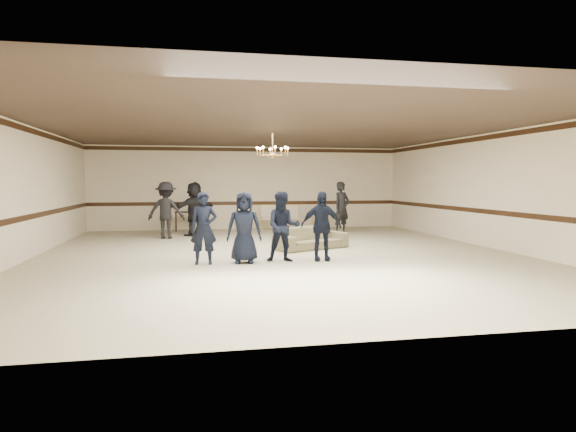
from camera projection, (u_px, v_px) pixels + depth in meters
The scene contains 16 objects.
room at pixel (279, 191), 12.49m from camera, with size 12.01×14.01×3.21m.
chair_rail at pixel (248, 203), 19.37m from camera, with size 12.00×0.02×0.14m, color black.
crown_molding at pixel (248, 150), 19.22m from camera, with size 12.00×0.02×0.14m, color black.
chandelier at pixel (273, 143), 13.38m from camera, with size 0.94×0.94×0.89m, color gold, non-canonical shape.
boy_a at pixel (204, 228), 11.01m from camera, with size 0.59×0.39×1.62m, color black.
boy_b at pixel (244, 227), 11.18m from camera, with size 0.79×0.51×1.62m, color black.
boy_c at pixel (283, 227), 11.36m from camera, with size 0.79×0.61×1.62m, color black.
boy_d at pixel (321, 226), 11.53m from camera, with size 0.95×0.39×1.62m, color black.
settee at pixel (311, 238), 13.57m from camera, with size 2.08×0.81×0.61m, color #686245.
adult_left at pixel (166, 210), 15.96m from camera, with size 1.19×0.68×1.84m, color black.
adult_mid at pixel (194, 209), 16.82m from camera, with size 1.71×0.54×1.84m, color black.
adult_right at pixel (342, 208), 17.41m from camera, with size 0.67×0.44×1.84m, color black.
banquet_chair_left at pixel (267, 218), 18.76m from camera, with size 0.45×0.45×0.93m, color beige, non-canonical shape.
banquet_chair_mid at pixel (293, 218), 18.95m from camera, with size 0.45×0.45×0.93m, color beige, non-canonical shape.
banquet_chair_right at pixel (318, 217), 19.15m from camera, with size 0.45×0.45×0.93m, color beige, non-canonical shape.
console_table at pixel (187, 221), 18.39m from camera, with size 0.88×0.37×0.74m, color black.
Camera 1 is at (-2.18, -12.31, 1.85)m, focal length 30.88 mm.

